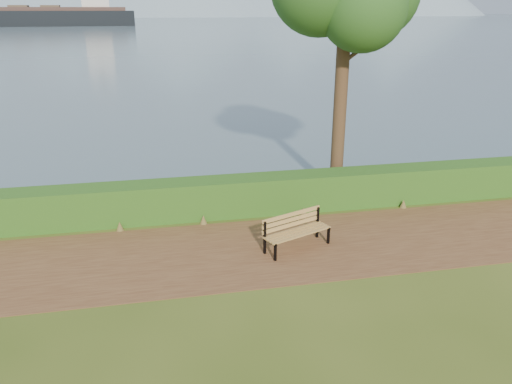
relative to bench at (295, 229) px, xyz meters
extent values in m
plane|color=#3C5117|center=(-0.86, -0.28, -0.48)|extent=(140.00, 140.00, 0.00)
cube|color=brown|center=(-0.86, 0.02, -0.47)|extent=(40.00, 3.40, 0.01)
cube|color=#234F16|center=(-0.86, 2.32, 0.02)|extent=(32.00, 0.85, 1.00)
cube|color=#3F5366|center=(-0.86, 259.72, -0.47)|extent=(700.00, 510.00, 0.00)
cube|color=black|center=(-0.61, -0.56, -0.27)|extent=(0.06, 0.07, 0.42)
cube|color=black|center=(-0.76, -0.19, -0.08)|extent=(0.06, 0.07, 0.79)
cube|color=black|center=(-0.68, -0.37, -0.09)|extent=(0.22, 0.46, 0.05)
cube|color=black|center=(0.83, 0.03, -0.27)|extent=(0.06, 0.07, 0.42)
cube|color=black|center=(0.67, 0.40, -0.08)|extent=(0.06, 0.07, 0.79)
cube|color=black|center=(0.75, 0.21, -0.09)|extent=(0.22, 0.46, 0.05)
cube|color=#A4743F|center=(0.10, -0.24, -0.06)|extent=(1.57, 0.71, 0.03)
cube|color=#A4743F|center=(0.05, -0.13, -0.06)|extent=(1.57, 0.71, 0.03)
cube|color=#A4743F|center=(0.01, -0.03, -0.06)|extent=(1.57, 0.71, 0.03)
cube|color=#A4743F|center=(-0.03, 0.08, -0.06)|extent=(1.57, 0.71, 0.03)
cube|color=#A4743F|center=(-0.05, 0.13, 0.05)|extent=(1.55, 0.67, 0.10)
cube|color=#A4743F|center=(-0.05, 0.13, 0.18)|extent=(1.55, 0.67, 0.10)
cube|color=#A4743F|center=(-0.05, 0.13, 0.31)|extent=(1.55, 0.67, 0.10)
cylinder|color=#3C2918|center=(2.20, 3.33, 2.90)|extent=(0.38, 0.38, 6.77)
sphere|color=#26511B|center=(2.40, 2.64, 4.78)|extent=(2.26, 2.26, 2.26)
cylinder|color=#3C2918|center=(2.62, 3.33, 3.66)|extent=(0.99, 0.11, 0.74)
cylinder|color=#3C2918|center=(1.82, 3.42, 4.13)|extent=(0.77, 0.36, 0.68)
cube|color=black|center=(-39.74, 164.13, 0.89)|extent=(64.54, 15.79, 6.39)
cube|color=#47312A|center=(-39.74, 164.13, 4.64)|extent=(59.36, 14.32, 1.10)
cube|color=brown|center=(-41.92, 163.93, 5.37)|extent=(6.00, 6.50, 0.73)
cube|color=brown|center=(-32.83, 164.76, 5.37)|extent=(6.00, 6.50, 0.73)
camera|label=1|loc=(-2.98, -10.11, 4.77)|focal=35.00mm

